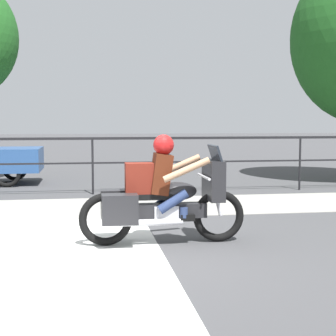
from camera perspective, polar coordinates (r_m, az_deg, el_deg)
name	(u,v)px	position (r m, az deg, el deg)	size (l,w,h in m)	color
ground_plane	(97,250)	(7.02, -7.85, -9.01)	(120.00, 120.00, 0.00)	#424244
sidewalk_band	(94,207)	(10.34, -8.20, -4.34)	(44.00, 2.40, 0.01)	#99968E
crosswalk_band	(58,255)	(6.83, -12.13, -9.44)	(2.70, 6.00, 0.01)	silver
fence_railing	(92,150)	(12.09, -8.37, 2.03)	(36.00, 0.05, 1.34)	black
motorcycle	(161,196)	(7.18, -0.73, -3.08)	(2.34, 0.76, 1.53)	black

